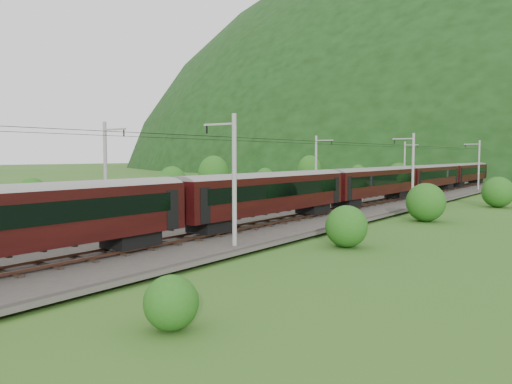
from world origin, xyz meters
The scene contains 14 objects.
ground centered at (0.00, 0.00, 0.00)m, with size 600.00×600.00×0.00m, color #2A5A1C.
railbed centered at (0.00, 10.00, 0.15)m, with size 14.00×220.00×0.30m, color #38332D.
track_left centered at (-2.40, 10.00, 0.37)m, with size 2.40×220.00×0.27m.
track_right centered at (2.40, 10.00, 0.37)m, with size 2.40×220.00×0.27m.
catenary_left centered at (-6.12, 32.00, 4.50)m, with size 2.54×192.28×8.00m.
catenary_right centered at (6.12, 32.00, 4.50)m, with size 2.54×192.28×8.00m.
overhead_wires centered at (0.00, 10.00, 7.10)m, with size 4.83×198.00×0.03m.
mountain_ridge centered at (-120.00, 300.00, 0.00)m, with size 336.00×280.00×132.00m, color black.
train centered at (2.40, 29.81, 3.29)m, with size 2.75×152.75×4.76m.
hazard_post_near centered at (-0.20, 32.95, 1.09)m, with size 0.17×0.17×1.57m, color red.
hazard_post_far centered at (0.14, 48.58, 1.09)m, with size 0.17×0.17×1.59m, color red.
signal centered at (-4.91, 30.83, 1.72)m, with size 0.27×0.27×2.42m.
vegetation_left centered at (-14.77, 14.99, 2.58)m, with size 14.10×149.18×6.72m.
vegetation_right centered at (12.39, 14.06, 1.36)m, with size 7.52×105.63×3.11m.
Camera 1 is at (25.05, -23.50, 5.76)m, focal length 35.00 mm.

